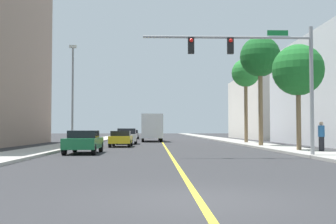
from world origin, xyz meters
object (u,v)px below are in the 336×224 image
at_px(palm_mid, 260,58).
at_px(palm_far, 246,74).
at_px(palm_near, 298,71).
at_px(delivery_truck, 152,127).
at_px(traffic_signal_mast, 262,63).
at_px(street_lamp, 73,90).
at_px(car_green, 84,142).
at_px(car_white, 127,136).
at_px(pedestrian, 321,136).
at_px(car_yellow, 121,138).
at_px(car_gray, 133,134).

xyz_separation_m(palm_mid, palm_far, (0.49, 7.65, -0.34)).
xyz_separation_m(palm_near, delivery_truck, (-9.47, 23.55, -3.52)).
distance_m(traffic_signal_mast, palm_far, 20.56).
relative_size(palm_far, delivery_truck, 1.00).
bearing_deg(street_lamp, car_green, -74.37).
bearing_deg(street_lamp, traffic_signal_mast, -44.43).
relative_size(traffic_signal_mast, car_white, 2.29).
bearing_deg(palm_far, palm_mid, -93.63).
distance_m(palm_near, pedestrian, 4.54).
bearing_deg(car_green, pedestrian, 177.19).
bearing_deg(palm_far, car_yellow, -150.77).
bearing_deg(car_yellow, palm_mid, -4.84).
bearing_deg(palm_mid, car_gray, 112.84).
relative_size(street_lamp, car_green, 1.80).
bearing_deg(palm_far, delivery_truck, 139.06).
distance_m(palm_near, car_white, 19.50).
bearing_deg(car_gray, delivery_truck, -77.34).
bearing_deg(car_white, pedestrian, -53.48).
distance_m(traffic_signal_mast, car_gray, 41.87).
bearing_deg(street_lamp, car_gray, 83.46).
xyz_separation_m(palm_mid, car_green, (-12.95, -8.68, -6.63)).
distance_m(palm_mid, palm_far, 7.67).
bearing_deg(palm_far, pedestrian, -87.35).
bearing_deg(car_green, traffic_signal_mast, 158.40).
bearing_deg(street_lamp, car_white, 64.01).
relative_size(palm_far, car_yellow, 2.00).
bearing_deg(palm_near, palm_mid, 93.48).
bearing_deg(traffic_signal_mast, pedestrian, 36.42).
bearing_deg(car_white, car_yellow, -91.85).
height_order(traffic_signal_mast, palm_near, palm_near).
height_order(palm_mid, car_yellow, palm_mid).
bearing_deg(car_green, car_gray, -92.06).
height_order(car_green, pedestrian, pedestrian).
relative_size(palm_near, car_white, 1.73).
height_order(car_white, car_gray, car_white).
height_order(car_white, pedestrian, pedestrian).
relative_size(palm_near, delivery_truck, 0.80).
distance_m(street_lamp, palm_mid, 15.46).
distance_m(car_green, car_white, 15.93).
relative_size(car_yellow, delivery_truck, 0.50).
xyz_separation_m(traffic_signal_mast, car_yellow, (-8.37, 13.45, -4.21)).
xyz_separation_m(palm_far, car_gray, (-12.38, 20.58, -6.30)).
xyz_separation_m(traffic_signal_mast, car_green, (-9.85, 3.81, -4.19)).
bearing_deg(palm_mid, car_green, -146.17).
distance_m(car_yellow, car_gray, 27.27).
xyz_separation_m(palm_mid, delivery_truck, (-9.01, 15.89, -5.66)).
distance_m(car_yellow, pedestrian, 16.34).
distance_m(palm_mid, delivery_truck, 19.12).
xyz_separation_m(palm_near, pedestrian, (0.80, -1.61, -4.17)).
xyz_separation_m(traffic_signal_mast, palm_far, (3.59, 20.14, 2.09)).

